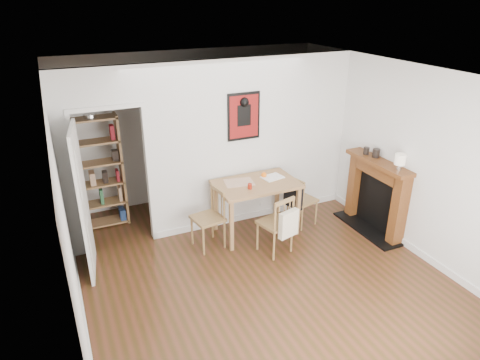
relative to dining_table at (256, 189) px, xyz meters
name	(u,v)px	position (x,y,z in m)	size (l,w,h in m)	color
ground	(258,269)	(-0.42, -0.91, -0.74)	(5.20, 5.20, 0.00)	#502A19
room_shell	(225,148)	(-0.32, 0.43, 0.56)	(5.20, 5.20, 5.20)	silver
dining_table	(256,189)	(0.00, 0.00, 0.00)	(1.23, 0.78, 0.84)	olive
chair_left	(208,219)	(-0.82, -0.08, -0.29)	(0.52, 0.52, 0.90)	#9B7D48
chair_right	(302,200)	(0.77, -0.07, -0.31)	(0.55, 0.51, 0.83)	#9B7D48
chair_front	(276,224)	(0.01, -0.60, -0.28)	(0.55, 0.59, 0.89)	#9B7D48
bookshelf	(98,174)	(-2.12, 1.22, 0.15)	(0.75, 0.30, 1.79)	olive
fireplace	(377,193)	(1.74, -0.66, -0.12)	(0.45, 1.25, 1.16)	brown
red_glass	(250,186)	(-0.18, -0.15, 0.14)	(0.06, 0.06, 0.08)	maroon
orange_fruit	(264,175)	(0.19, 0.13, 0.14)	(0.08, 0.08, 0.08)	orange
placemat	(239,182)	(-0.23, 0.11, 0.10)	(0.43, 0.32, 0.00)	beige
notebook	(272,177)	(0.31, 0.07, 0.11)	(0.32, 0.23, 0.02)	white
mantel_lamp	(400,160)	(1.69, -1.06, 0.57)	(0.15, 0.15, 0.24)	silver
ceramic_jar_a	(376,153)	(1.74, -0.53, 0.49)	(0.11, 0.11, 0.13)	black
ceramic_jar_b	(366,151)	(1.69, -0.37, 0.48)	(0.09, 0.09, 0.11)	black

